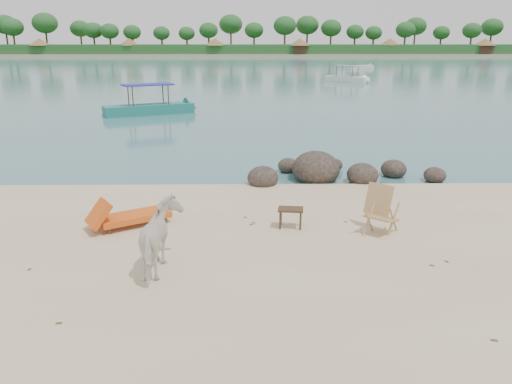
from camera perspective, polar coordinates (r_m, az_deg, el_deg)
The scene contains 12 objects.
water at distance 98.57m, azimuth -1.24°, elevation 14.51°, with size 400.00×400.00×0.00m, color #3A6B74.
far_shore at distance 178.53m, azimuth -1.11°, elevation 15.60°, with size 420.00×90.00×1.40m, color tan.
far_scenery at distance 145.19m, azimuth -1.14°, elevation 16.53°, with size 420.00×18.00×9.50m.
boulders at distance 15.94m, azimuth 8.11°, elevation 2.30°, with size 6.21×2.73×1.13m.
cow at distance 9.45m, azimuth -10.76°, elevation -5.36°, with size 0.71×1.56×1.31m, color silver.
side_table at distance 11.57m, azimuth 3.97°, elevation -3.12°, with size 0.57×0.37×0.46m, color black, non-canonical shape.
lounge_chair at distance 12.03m, azimuth -13.76°, elevation -2.42°, with size 2.04×0.71×0.61m, color orange, non-canonical shape.
deck_chair at distance 11.47m, azimuth 14.15°, elevation -2.26°, with size 0.67×0.74×1.05m, color #A97F54, non-canonical shape.
boat_near at distance 30.74m, azimuth -12.25°, elevation 11.44°, with size 5.91×1.33×2.88m, color #1C6E68, non-canonical shape.
boat_mid at distance 55.42m, azimuth 10.39°, elevation 13.76°, with size 5.60×1.26×2.74m, color silver, non-canonical shape.
boat_far at distance 81.49m, azimuth 11.84°, elevation 13.87°, with size 5.33×1.20×0.62m, color silver, non-canonical shape.
dead_leaves at distance 10.00m, azimuth 5.15°, elevation -7.90°, with size 8.29×5.65×0.00m.
Camera 1 is at (0.50, -8.48, 4.20)m, focal length 35.00 mm.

